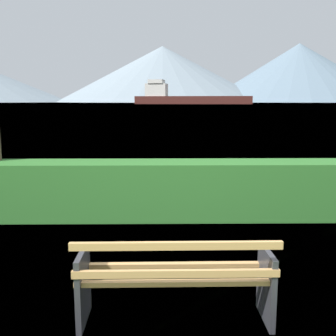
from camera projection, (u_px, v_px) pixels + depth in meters
name	position (u px, v px, depth m)	size (l,w,h in m)	color
ground_plane	(175.00, 319.00, 3.75)	(1400.00, 1400.00, 0.00)	#567A38
water_surface	(163.00, 103.00, 308.42)	(620.00, 620.00, 0.00)	slate
park_bench	(175.00, 279.00, 3.62)	(1.77, 0.58, 0.87)	tan
hedge_row	(169.00, 190.00, 6.95)	(12.10, 0.79, 0.98)	#2D6B28
cargo_ship_large	(184.00, 97.00, 249.56)	(73.02, 24.17, 15.07)	#471E19
distant_hills	(136.00, 75.00, 560.91)	(758.55, 316.74, 80.13)	gray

